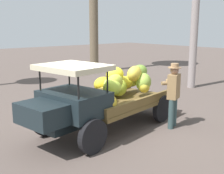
# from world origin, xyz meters

# --- Properties ---
(ground_plane) EXTENTS (60.00, 60.00, 0.00)m
(ground_plane) POSITION_xyz_m (0.00, 0.00, 0.00)
(ground_plane) COLOR brown
(truck) EXTENTS (4.61, 2.27, 1.82)m
(truck) POSITION_xyz_m (0.07, 0.04, 0.92)
(truck) COLOR #1B262B
(truck) RESTS_ON ground
(farmer) EXTENTS (0.56, 0.52, 1.73)m
(farmer) POSITION_xyz_m (-1.42, 1.13, 0.98)
(farmer) COLOR #334A4B
(farmer) RESTS_ON ground
(wooden_crate) EXTENTS (0.67, 0.65, 0.46)m
(wooden_crate) POSITION_xyz_m (-2.33, 0.24, 0.23)
(wooden_crate) COLOR brown
(wooden_crate) RESTS_ON ground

